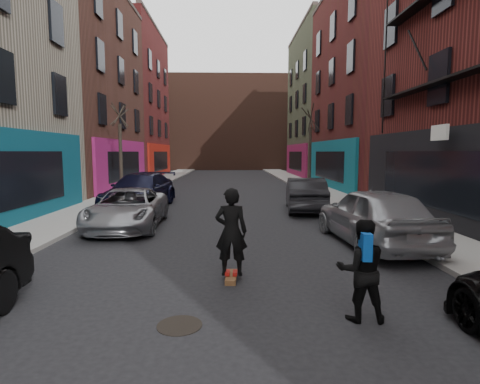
{
  "coord_description": "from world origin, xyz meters",
  "views": [
    {
      "loc": [
        0.19,
        -4.09,
        2.68
      ],
      "look_at": [
        0.46,
        5.92,
        1.6
      ],
      "focal_mm": 28.0,
      "sensor_mm": 36.0,
      "label": 1
    }
  ],
  "objects": [
    {
      "name": "sidewalk_right",
      "position": [
        6.25,
        30.0,
        0.07
      ],
      "size": [
        2.5,
        84.0,
        0.13
      ],
      "primitive_type": "cube",
      "color": "gray",
      "rests_on": "ground"
    },
    {
      "name": "building_far",
      "position": [
        0.0,
        56.0,
        7.0
      ],
      "size": [
        40.0,
        10.0,
        14.0
      ],
      "primitive_type": "cube",
      "color": "#47281E",
      "rests_on": "ground"
    },
    {
      "name": "parked_right_end",
      "position": [
        3.6,
        12.71,
        0.76
      ],
      "size": [
        2.11,
        4.75,
        1.52
      ],
      "primitive_type": "imported",
      "rotation": [
        0.0,
        0.0,
        3.03
      ],
      "color": "black",
      "rests_on": "ground"
    },
    {
      "name": "manhole",
      "position": [
        -0.6,
        1.46,
        0.01
      ],
      "size": [
        0.89,
        0.89,
        0.01
      ],
      "primitive_type": "cylinder",
      "rotation": [
        0.0,
        0.0,
        -0.33
      ],
      "color": "black",
      "rests_on": "ground"
    },
    {
      "name": "ground",
      "position": [
        0.0,
        0.0,
        0.0
      ],
      "size": [
        160.0,
        160.0,
        0.0
      ],
      "primitive_type": "plane",
      "color": "black",
      "rests_on": "ground"
    },
    {
      "name": "sidewalk_left",
      "position": [
        -6.25,
        30.0,
        0.07
      ],
      "size": [
        2.5,
        84.0,
        0.13
      ],
      "primitive_type": "cube",
      "color": "gray",
      "rests_on": "ground"
    },
    {
      "name": "parked_left_far",
      "position": [
        -3.42,
        9.07,
        0.69
      ],
      "size": [
        2.49,
        5.06,
        1.38
      ],
      "primitive_type": "imported",
      "rotation": [
        0.0,
        0.0,
        0.04
      ],
      "color": "gray",
      "rests_on": "ground"
    },
    {
      "name": "tree_right_far",
      "position": [
        6.2,
        24.0,
        3.53
      ],
      "size": [
        2.0,
        2.0,
        6.8
      ],
      "primitive_type": null,
      "color": "black",
      "rests_on": "sidewalk_right"
    },
    {
      "name": "parked_left_end",
      "position": [
        -4.1,
        13.69,
        0.83
      ],
      "size": [
        2.97,
        5.93,
        1.65
      ],
      "primitive_type": "imported",
      "rotation": [
        0.0,
        0.0,
        -0.12
      ],
      "color": "black",
      "rests_on": "ground"
    },
    {
      "name": "pedestrian",
      "position": [
        2.27,
        1.61,
        0.82
      ],
      "size": [
        0.84,
        0.68,
        1.63
      ],
      "rotation": [
        0.0,
        0.0,
        3.06
      ],
      "color": "black",
      "rests_on": "ground"
    },
    {
      "name": "skateboarder",
      "position": [
        0.21,
        3.56,
        1.02
      ],
      "size": [
        0.7,
        0.48,
        1.85
      ],
      "primitive_type": "imported",
      "rotation": [
        0.0,
        0.0,
        3.08
      ],
      "color": "black",
      "rests_on": "skateboard"
    },
    {
      "name": "tree_left_far",
      "position": [
        -6.2,
        18.0,
        3.38
      ],
      "size": [
        2.0,
        2.0,
        6.5
      ],
      "primitive_type": null,
      "color": "black",
      "rests_on": "sidewalk_left"
    },
    {
      "name": "parked_right_far",
      "position": [
        4.31,
        6.41,
        0.85
      ],
      "size": [
        2.32,
        5.11,
        1.7
      ],
      "primitive_type": "imported",
      "rotation": [
        0.0,
        0.0,
        3.21
      ],
      "color": "#93959B",
      "rests_on": "ground"
    },
    {
      "name": "skateboard",
      "position": [
        0.21,
        3.56,
        0.05
      ],
      "size": [
        0.27,
        0.81,
        0.1
      ],
      "primitive_type": "cube",
      "rotation": [
        0.0,
        0.0,
        -0.06
      ],
      "color": "brown",
      "rests_on": "ground"
    }
  ]
}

